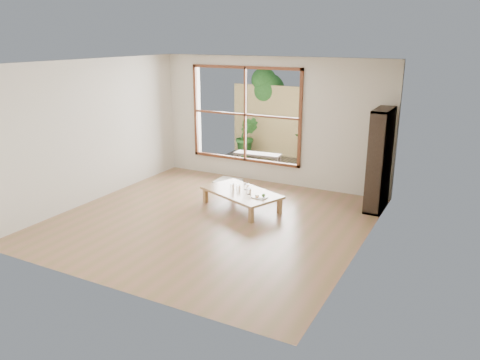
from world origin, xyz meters
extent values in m
plane|color=#95674A|center=(0.00, 0.00, 0.00)|extent=(5.00, 5.00, 0.00)
cube|color=tan|center=(0.17, 0.76, 0.29)|extent=(1.63, 1.29, 0.04)
cube|color=tan|center=(-0.55, 0.70, 0.13)|extent=(0.09, 0.09, 0.27)
cube|color=tan|center=(-0.30, 1.31, 0.13)|extent=(0.09, 0.09, 0.27)
cube|color=tan|center=(0.65, 0.21, 0.13)|extent=(0.09, 0.09, 0.27)
cube|color=tan|center=(0.90, 0.82, 0.13)|extent=(0.09, 0.09, 0.27)
cube|color=silver|center=(-0.75, 1.91, 0.04)|extent=(0.51, 0.51, 0.07)
cube|color=#2E2319|center=(2.34, 1.87, 0.90)|extent=(0.29, 0.81, 1.81)
cylinder|color=silver|center=(0.01, 0.71, 0.38)|extent=(0.07, 0.07, 0.13)
cylinder|color=silver|center=(0.36, 0.69, 0.37)|extent=(0.07, 0.07, 0.11)
cylinder|color=silver|center=(0.20, 0.89, 0.36)|extent=(0.08, 0.08, 0.10)
cylinder|color=silver|center=(0.09, 0.79, 0.36)|extent=(0.07, 0.07, 0.09)
cube|color=white|center=(0.61, 0.59, 0.32)|extent=(0.27, 0.21, 0.02)
sphere|color=#4B762F|center=(0.67, 0.62, 0.36)|extent=(0.06, 0.06, 0.06)
cube|color=orange|center=(0.59, 0.55, 0.34)|extent=(0.05, 0.04, 0.02)
cube|color=beige|center=(0.55, 0.62, 0.34)|extent=(0.06, 0.05, 0.02)
cylinder|color=silver|center=(0.64, 0.54, 0.33)|extent=(0.14, 0.03, 0.01)
cube|color=#352F27|center=(-0.60, 3.56, 0.00)|extent=(2.80, 2.00, 0.05)
cube|color=#2E2319|center=(-0.71, 3.26, 0.34)|extent=(1.10, 0.41, 0.05)
cube|color=#2E2319|center=(-1.19, 3.10, 0.17)|extent=(0.07, 0.07, 0.30)
cube|color=#2E2319|center=(-1.22, 3.34, 0.17)|extent=(0.07, 0.07, 0.30)
cube|color=#2E2319|center=(-0.20, 3.19, 0.17)|extent=(0.07, 0.07, 0.30)
cube|color=#2E2319|center=(-0.22, 3.43, 0.17)|extent=(0.07, 0.07, 0.30)
cube|color=#DBB370|center=(-0.60, 4.56, 0.90)|extent=(2.80, 0.06, 1.80)
imported|color=#2B6C27|center=(0.30, 4.25, 0.50)|extent=(1.01, 0.93, 0.95)
imported|color=#2B6C27|center=(-1.43, 4.12, 0.53)|extent=(0.67, 0.59, 1.02)
cylinder|color=#4C3D2D|center=(-1.30, 4.86, 0.80)|extent=(0.14, 0.14, 1.60)
sphere|color=#2B6C27|center=(-1.18, 4.86, 1.65)|extent=(0.84, 0.84, 0.84)
sphere|color=#2B6C27|center=(-1.45, 4.94, 1.45)|extent=(0.70, 0.70, 0.70)
sphere|color=#2B6C27|center=(-1.27, 4.76, 1.90)|extent=(0.64, 0.64, 0.64)
camera|label=1|loc=(3.86, -6.30, 2.99)|focal=35.00mm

